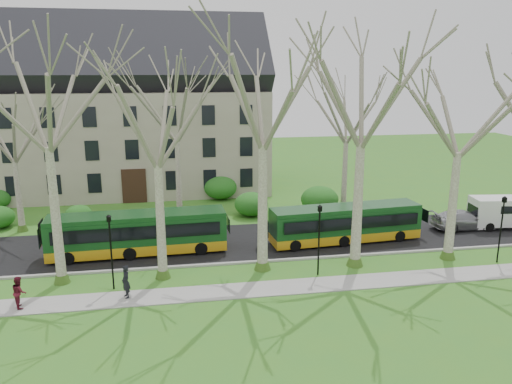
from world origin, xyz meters
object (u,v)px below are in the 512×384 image
bus_lead (138,233)px  bus_follow (345,223)px  sedan (464,220)px  van_a (507,213)px  pedestrian_a (126,282)px  pedestrian_b (19,292)px

bus_lead → bus_follow: size_ratio=1.07×
bus_follow → sedan: bus_follow is taller
sedan → van_a: 3.52m
pedestrian_a → pedestrian_b: bearing=-111.5°
van_a → pedestrian_a: 29.27m
bus_follow → pedestrian_b: (-20.12, -6.90, -0.51)m
sedan → van_a: van_a is taller
bus_lead → sedan: bearing=0.4°
bus_lead → bus_follow: bus_lead is taller
bus_follow → van_a: bearing=-0.7°
bus_follow → pedestrian_a: bus_follow is taller
pedestrian_b → bus_follow: bearing=-93.6°
bus_lead → pedestrian_a: (-0.31, -6.66, -0.54)m
bus_lead → van_a: size_ratio=2.09×
van_a → pedestrian_b: size_ratio=3.27×
van_a → pedestrian_b: bearing=-159.7°
bus_follow → van_a: size_ratio=1.96×
pedestrian_b → sedan: bearing=-97.5°
van_a → bus_lead: bearing=-170.9°
bus_lead → pedestrian_a: 6.69m
pedestrian_a → van_a: bearing=81.0°
van_a → pedestrian_a: bearing=-157.8°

